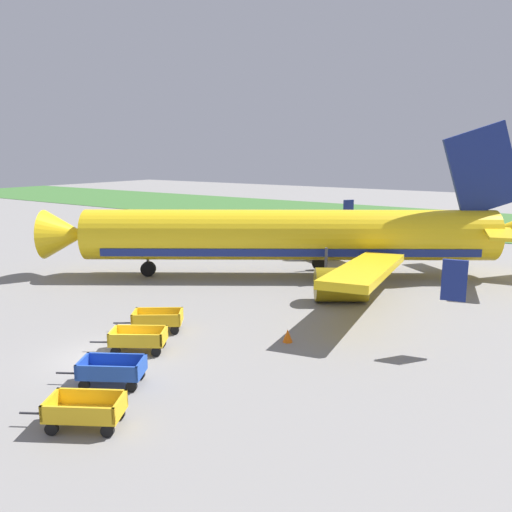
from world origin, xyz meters
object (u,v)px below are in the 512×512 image
at_px(airplane, 303,236).
at_px(baggage_cart_fourth_in_row, 158,320).
at_px(baggage_cart_nearest, 85,411).
at_px(baggage_cart_second_in_row, 112,371).
at_px(baggage_cart_third_in_row, 138,339).
at_px(traffic_cone_near_plane, 288,336).

distance_m(airplane, baggage_cart_fourth_in_row, 14.97).
bearing_deg(airplane, baggage_cart_nearest, -78.71).
distance_m(airplane, baggage_cart_nearest, 23.68).
distance_m(baggage_cart_nearest, baggage_cart_second_in_row, 3.26).
height_order(baggage_cart_nearest, baggage_cart_third_in_row, same).
relative_size(baggage_cart_second_in_row, traffic_cone_near_plane, 5.30).
bearing_deg(baggage_cart_second_in_row, baggage_cart_third_in_row, 119.93).
height_order(baggage_cart_fourth_in_row, traffic_cone_near_plane, baggage_cart_fourth_in_row).
relative_size(baggage_cart_nearest, baggage_cart_second_in_row, 1.00).
relative_size(airplane, baggage_cart_second_in_row, 9.68).
bearing_deg(baggage_cart_second_in_row, airplane, 97.78).
relative_size(baggage_cart_second_in_row, baggage_cart_third_in_row, 1.01).
bearing_deg(airplane, baggage_cart_third_in_row, -86.63).
distance_m(baggage_cart_nearest, baggage_cart_third_in_row, 6.80).
relative_size(airplane, baggage_cart_nearest, 9.68).
bearing_deg(airplane, traffic_cone_near_plane, -63.63).
height_order(baggage_cart_third_in_row, baggage_cart_fourth_in_row, same).
xyz_separation_m(airplane, traffic_cone_near_plane, (6.11, -12.33, -2.73)).
bearing_deg(baggage_cart_third_in_row, baggage_cart_second_in_row, -60.07).
distance_m(baggage_cart_second_in_row, baggage_cart_fourth_in_row, 6.42).
height_order(airplane, baggage_cart_third_in_row, airplane).
bearing_deg(baggage_cart_second_in_row, traffic_cone_near_plane, 67.58).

